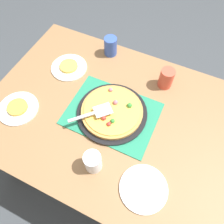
{
  "coord_description": "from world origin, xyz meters",
  "views": [
    {
      "loc": [
        -0.25,
        0.53,
        1.77
      ],
      "look_at": [
        0.0,
        0.0,
        0.77
      ],
      "focal_mm": 34.68,
      "sensor_mm": 36.0,
      "label": 1
    }
  ],
  "objects_px": {
    "plate_side": "(144,188)",
    "pizza_server": "(94,113)",
    "served_slice_left": "(69,66)",
    "cup_corner": "(93,162)",
    "pizza_pan": "(112,113)",
    "served_slice_right": "(17,107)",
    "cup_near": "(166,78)",
    "pizza": "(112,111)",
    "plate_near_left": "(69,67)",
    "cup_far": "(110,46)",
    "plate_far_right": "(18,108)"
  },
  "relations": [
    {
      "from": "plate_side",
      "to": "pizza_server",
      "type": "distance_m",
      "value": 0.43
    },
    {
      "from": "served_slice_left",
      "to": "cup_corner",
      "type": "height_order",
      "value": "cup_corner"
    },
    {
      "from": "pizza_pan",
      "to": "served_slice_right",
      "type": "height_order",
      "value": "served_slice_right"
    },
    {
      "from": "pizza_server",
      "to": "cup_corner",
      "type": "bearing_deg",
      "value": 116.39
    },
    {
      "from": "pizza_pan",
      "to": "plate_side",
      "type": "height_order",
      "value": "pizza_pan"
    },
    {
      "from": "served_slice_right",
      "to": "cup_corner",
      "type": "bearing_deg",
      "value": 168.76
    },
    {
      "from": "cup_near",
      "to": "cup_corner",
      "type": "relative_size",
      "value": 1.0
    },
    {
      "from": "pizza",
      "to": "plate_side",
      "type": "distance_m",
      "value": 0.42
    },
    {
      "from": "pizza_pan",
      "to": "pizza",
      "type": "xyz_separation_m",
      "value": [
        -0.0,
        -0.0,
        0.02
      ]
    },
    {
      "from": "plate_near_left",
      "to": "pizza",
      "type": "bearing_deg",
      "value": 154.28
    },
    {
      "from": "served_slice_left",
      "to": "served_slice_right",
      "type": "relative_size",
      "value": 1.0
    },
    {
      "from": "plate_side",
      "to": "plate_near_left",
      "type": "bearing_deg",
      "value": -35.19
    },
    {
      "from": "served_slice_left",
      "to": "cup_corner",
      "type": "bearing_deg",
      "value": 131.56
    },
    {
      "from": "served_slice_left",
      "to": "cup_near",
      "type": "xyz_separation_m",
      "value": [
        -0.58,
        -0.13,
        0.04
      ]
    },
    {
      "from": "served_slice_right",
      "to": "pizza_server",
      "type": "relative_size",
      "value": 0.56
    },
    {
      "from": "cup_corner",
      "to": "pizza_server",
      "type": "xyz_separation_m",
      "value": [
        0.11,
        -0.23,
        0.01
      ]
    },
    {
      "from": "pizza",
      "to": "pizza_server",
      "type": "distance_m",
      "value": 0.1
    },
    {
      "from": "plate_side",
      "to": "pizza_server",
      "type": "bearing_deg",
      "value": -31.53
    },
    {
      "from": "cup_corner",
      "to": "pizza_server",
      "type": "relative_size",
      "value": 0.61
    },
    {
      "from": "pizza",
      "to": "plate_side",
      "type": "height_order",
      "value": "pizza"
    },
    {
      "from": "served_slice_right",
      "to": "cup_far",
      "type": "distance_m",
      "value": 0.66
    },
    {
      "from": "pizza_pan",
      "to": "cup_corner",
      "type": "distance_m",
      "value": 0.3
    },
    {
      "from": "plate_far_right",
      "to": "cup_corner",
      "type": "bearing_deg",
      "value": 168.76
    },
    {
      "from": "pizza",
      "to": "plate_far_right",
      "type": "bearing_deg",
      "value": 21.73
    },
    {
      "from": "pizza_pan",
      "to": "served_slice_right",
      "type": "relative_size",
      "value": 3.45
    },
    {
      "from": "plate_near_left",
      "to": "cup_far",
      "type": "xyz_separation_m",
      "value": [
        -0.18,
        -0.23,
        0.06
      ]
    },
    {
      "from": "served_slice_right",
      "to": "cup_near",
      "type": "height_order",
      "value": "cup_near"
    },
    {
      "from": "pizza_pan",
      "to": "cup_far",
      "type": "relative_size",
      "value": 3.17
    },
    {
      "from": "pizza_pan",
      "to": "served_slice_right",
      "type": "bearing_deg",
      "value": 21.72
    },
    {
      "from": "plate_far_right",
      "to": "plate_side",
      "type": "distance_m",
      "value": 0.78
    },
    {
      "from": "pizza",
      "to": "served_slice_right",
      "type": "height_order",
      "value": "pizza"
    },
    {
      "from": "pizza",
      "to": "pizza_server",
      "type": "xyz_separation_m",
      "value": [
        0.07,
        0.07,
        0.04
      ]
    },
    {
      "from": "pizza",
      "to": "cup_near",
      "type": "relative_size",
      "value": 2.75
    },
    {
      "from": "served_slice_left",
      "to": "cup_far",
      "type": "height_order",
      "value": "cup_far"
    },
    {
      "from": "pizza_pan",
      "to": "cup_corner",
      "type": "bearing_deg",
      "value": 98.43
    },
    {
      "from": "plate_near_left",
      "to": "plate_far_right",
      "type": "xyz_separation_m",
      "value": [
        0.1,
        0.38,
        0.0
      ]
    },
    {
      "from": "served_slice_right",
      "to": "cup_corner",
      "type": "xyz_separation_m",
      "value": [
        -0.52,
        0.1,
        0.04
      ]
    },
    {
      "from": "cup_corner",
      "to": "pizza_server",
      "type": "height_order",
      "value": "cup_corner"
    },
    {
      "from": "plate_near_left",
      "to": "cup_corner",
      "type": "relative_size",
      "value": 1.83
    },
    {
      "from": "plate_far_right",
      "to": "pizza_pan",
      "type": "bearing_deg",
      "value": -158.28
    },
    {
      "from": "pizza_pan",
      "to": "pizza_server",
      "type": "xyz_separation_m",
      "value": [
        0.07,
        0.07,
        0.06
      ]
    },
    {
      "from": "cup_corner",
      "to": "plate_far_right",
      "type": "bearing_deg",
      "value": -11.24
    },
    {
      "from": "cup_corner",
      "to": "pizza",
      "type": "bearing_deg",
      "value": -81.66
    },
    {
      "from": "plate_far_right",
      "to": "served_slice_left",
      "type": "distance_m",
      "value": 0.39
    },
    {
      "from": "served_slice_right",
      "to": "pizza",
      "type": "bearing_deg",
      "value": -158.27
    },
    {
      "from": "plate_near_left",
      "to": "plate_side",
      "type": "relative_size",
      "value": 1.0
    },
    {
      "from": "plate_far_right",
      "to": "pizza_server",
      "type": "xyz_separation_m",
      "value": [
        -0.41,
        -0.12,
        0.06
      ]
    },
    {
      "from": "plate_far_right",
      "to": "cup_corner",
      "type": "xyz_separation_m",
      "value": [
        -0.52,
        0.1,
        0.06
      ]
    },
    {
      "from": "cup_near",
      "to": "cup_far",
      "type": "bearing_deg",
      "value": -13.81
    },
    {
      "from": "served_slice_left",
      "to": "cup_near",
      "type": "bearing_deg",
      "value": -167.53
    }
  ]
}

